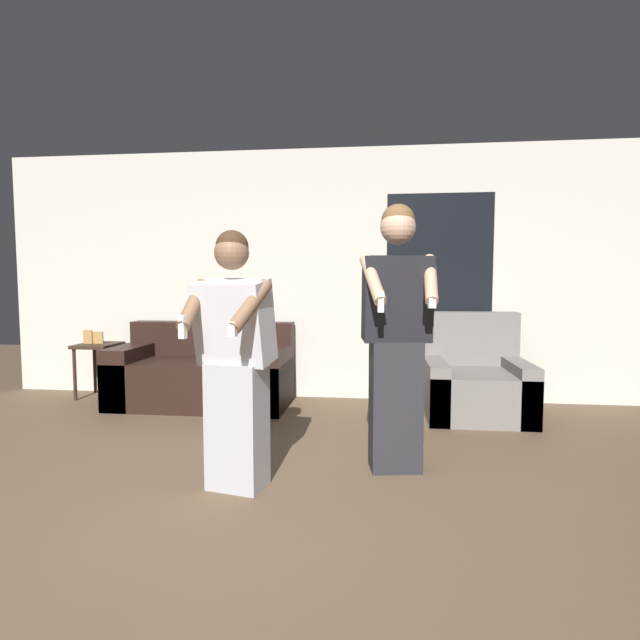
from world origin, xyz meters
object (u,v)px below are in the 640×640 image
at_px(couch, 204,375).
at_px(person_left, 235,362).
at_px(side_table, 98,352).
at_px(person_right, 397,336).
at_px(armchair, 474,383).

distance_m(couch, person_left, 2.29).
bearing_deg(side_table, person_right, -29.16).
relative_size(armchair, person_right, 0.54).
distance_m(couch, armchair, 2.73).
bearing_deg(side_table, armchair, -3.90).
xyz_separation_m(couch, side_table, (-1.28, 0.19, 0.19)).
relative_size(side_table, person_left, 0.47).
height_order(person_left, person_right, person_right).
distance_m(couch, side_table, 1.31).
relative_size(armchair, side_table, 1.30).
relative_size(armchair, person_left, 0.61).
bearing_deg(armchair, person_left, -132.60).
distance_m(armchair, side_table, 4.02).
distance_m(couch, person_right, 2.58).
bearing_deg(couch, armchair, -1.79).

